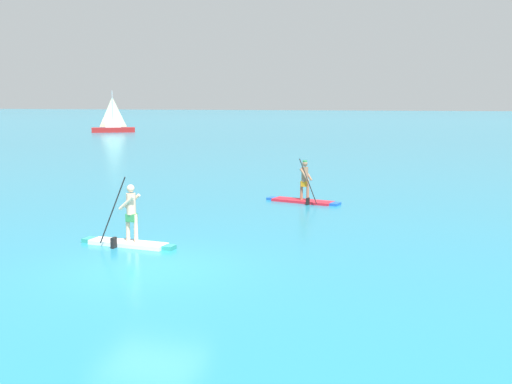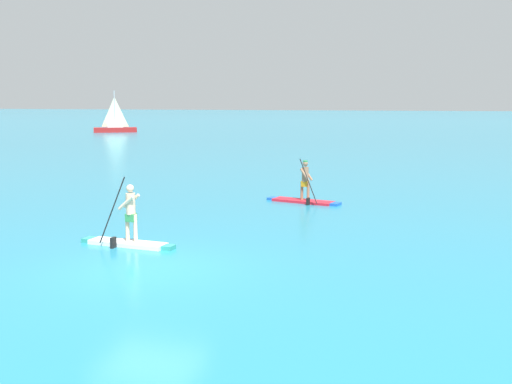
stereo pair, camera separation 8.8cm
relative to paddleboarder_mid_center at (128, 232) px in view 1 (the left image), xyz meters
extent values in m
plane|color=teal|center=(1.56, -2.05, -0.39)|extent=(440.00, 440.00, 0.00)
cube|color=white|center=(-0.03, 0.01, -0.33)|extent=(2.34, 0.80, 0.12)
cube|color=teal|center=(-1.31, 0.15, -0.33)|extent=(0.33, 0.42, 0.12)
cube|color=teal|center=(1.26, -0.12, -0.33)|extent=(0.32, 0.37, 0.12)
cylinder|color=beige|center=(-0.02, 0.01, 0.11)|extent=(0.11, 0.11, 0.78)
cylinder|color=beige|center=(0.23, -0.01, 0.11)|extent=(0.11, 0.11, 0.78)
cube|color=#338C4C|center=(0.11, 0.00, 0.42)|extent=(0.28, 0.25, 0.22)
cylinder|color=beige|center=(0.11, 0.00, 0.80)|extent=(0.26, 0.26, 0.59)
sphere|color=beige|center=(0.11, 0.00, 1.23)|extent=(0.21, 0.21, 0.21)
cylinder|color=beige|center=(0.04, -0.15, 0.85)|extent=(0.50, 0.14, 0.45)
cylinder|color=beige|center=(0.07, 0.16, 0.85)|extent=(0.50, 0.14, 0.45)
cylinder|color=black|center=(-0.28, -0.34, 0.66)|extent=(0.90, 0.13, 1.90)
cube|color=black|center=(-0.28, -0.34, -0.26)|extent=(0.10, 0.21, 0.32)
cube|color=red|center=(3.38, 8.39, -0.34)|extent=(2.56, 1.31, 0.10)
cube|color=blue|center=(4.72, 8.04, -0.34)|extent=(0.42, 0.56, 0.10)
cube|color=blue|center=(2.04, 8.74, -0.34)|extent=(0.41, 0.49, 0.10)
cylinder|color=#997051|center=(3.58, 8.34, 0.08)|extent=(0.11, 0.11, 0.74)
cylinder|color=#997051|center=(3.32, 8.41, 0.08)|extent=(0.11, 0.11, 0.74)
cube|color=orange|center=(3.45, 8.37, 0.36)|extent=(0.31, 0.28, 0.22)
cylinder|color=#997051|center=(3.45, 8.37, 0.74)|extent=(0.26, 0.26, 0.58)
sphere|color=#997051|center=(3.45, 8.37, 1.16)|extent=(0.21, 0.21, 0.21)
cylinder|color=#338C4C|center=(3.45, 8.37, 1.25)|extent=(0.18, 0.18, 0.06)
cylinder|color=#997051|center=(3.54, 8.51, 0.73)|extent=(0.42, 0.18, 0.53)
cylinder|color=#997051|center=(3.46, 8.21, 0.73)|extent=(0.42, 0.18, 0.53)
cylinder|color=black|center=(3.68, 7.84, 0.54)|extent=(0.76, 0.23, 1.72)
cube|color=black|center=(3.68, 7.84, -0.28)|extent=(0.13, 0.21, 0.32)
cube|color=#A51E1E|center=(-29.00, 53.77, -0.09)|extent=(5.18, 3.59, 0.61)
cylinder|color=#B2B2B7|center=(-29.00, 53.77, 2.49)|extent=(0.12, 0.12, 4.55)
pyramid|color=beige|center=(-29.00, 53.77, 2.17)|extent=(2.22, 0.94, 3.71)
cube|color=silver|center=(-29.00, 53.77, 0.39)|extent=(2.07, 1.66, 0.36)
camera|label=1|loc=(7.65, -15.03, 3.64)|focal=42.53mm
camera|label=2|loc=(7.74, -15.01, 3.64)|focal=42.53mm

